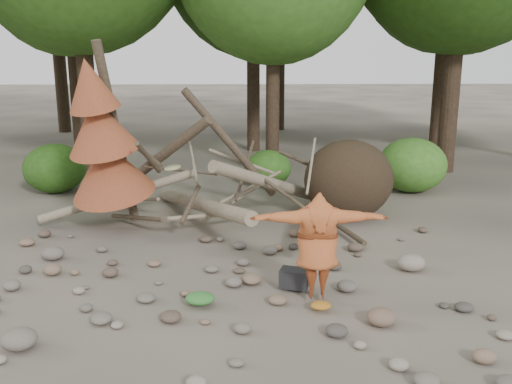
{
  "coord_description": "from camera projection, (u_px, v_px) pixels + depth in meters",
  "views": [
    {
      "loc": [
        -0.08,
        -9.31,
        4.12
      ],
      "look_at": [
        0.24,
        1.5,
        1.4
      ],
      "focal_mm": 40.0,
      "sensor_mm": 36.0,
      "label": 1
    }
  ],
  "objects": [
    {
      "name": "boulder_mid_left",
      "position": [
        53.0,
        253.0,
        11.43
      ],
      "size": [
        0.45,
        0.41,
        0.27
      ],
      "primitive_type": "ellipsoid",
      "color": "#685E57",
      "rests_on": "ground"
    },
    {
      "name": "ground",
      "position": [
        245.0,
        290.0,
        10.03
      ],
      "size": [
        120.0,
        120.0,
        0.0
      ],
      "primitive_type": "plane",
      "color": "#514C44",
      "rests_on": "ground"
    },
    {
      "name": "bush_mid",
      "position": [
        268.0,
        168.0,
        17.48
      ],
      "size": [
        1.4,
        1.4,
        1.12
      ],
      "primitive_type": "ellipsoid",
      "color": "#366A1E",
      "rests_on": "ground"
    },
    {
      "name": "boulder_mid_right",
      "position": [
        411.0,
        263.0,
        10.87
      ],
      "size": [
        0.53,
        0.48,
        0.32
      ],
      "primitive_type": "ellipsoid",
      "color": "gray",
      "rests_on": "ground"
    },
    {
      "name": "dead_conifer",
      "position": [
        103.0,
        142.0,
        12.69
      ],
      "size": [
        2.06,
        2.16,
        4.35
      ],
      "color": "#4C3F30",
      "rests_on": "ground"
    },
    {
      "name": "deadfall_pile",
      "position": [
        325.0,
        182.0,
        13.96
      ],
      "size": [
        8.55,
        5.24,
        3.3
      ],
      "color": "#332619",
      "rests_on": "ground"
    },
    {
      "name": "bush_left",
      "position": [
        55.0,
        168.0,
        16.68
      ],
      "size": [
        1.8,
        1.8,
        1.44
      ],
      "primitive_type": "ellipsoid",
      "color": "#295416",
      "rests_on": "ground"
    },
    {
      "name": "bush_right",
      "position": [
        412.0,
        165.0,
        16.76
      ],
      "size": [
        2.0,
        2.0,
        1.6
      ],
      "primitive_type": "ellipsoid",
      "color": "#427E27",
      "rests_on": "ground"
    },
    {
      "name": "boulder_front_left",
      "position": [
        19.0,
        339.0,
        8.03
      ],
      "size": [
        0.51,
        0.46,
        0.31
      ],
      "primitive_type": "ellipsoid",
      "color": "#6B6259",
      "rests_on": "ground"
    },
    {
      "name": "backpack",
      "position": [
        294.0,
        281.0,
        9.99
      ],
      "size": [
        0.56,
        0.46,
        0.32
      ],
      "primitive_type": "cube",
      "rotation": [
        0.0,
        0.0,
        -0.32
      ],
      "color": "black",
      "rests_on": "ground"
    },
    {
      "name": "cloth_orange",
      "position": [
        321.0,
        308.0,
        9.18
      ],
      "size": [
        0.33,
        0.27,
        0.12
      ],
      "primitive_type": "ellipsoid",
      "color": "#A5661C",
      "rests_on": "ground"
    },
    {
      "name": "cloth_green",
      "position": [
        200.0,
        301.0,
        9.37
      ],
      "size": [
        0.49,
        0.41,
        0.18
      ],
      "primitive_type": "ellipsoid",
      "color": "#316F2C",
      "rests_on": "ground"
    },
    {
      "name": "frisbee_thrower",
      "position": [
        317.0,
        245.0,
        9.36
      ],
      "size": [
        3.66,
        1.01,
        2.16
      ],
      "color": "#AE5227",
      "rests_on": "ground"
    },
    {
      "name": "boulder_front_right",
      "position": [
        381.0,
        317.0,
        8.72
      ],
      "size": [
        0.45,
        0.41,
        0.27
      ],
      "primitive_type": "ellipsoid",
      "color": "brown",
      "rests_on": "ground"
    }
  ]
}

